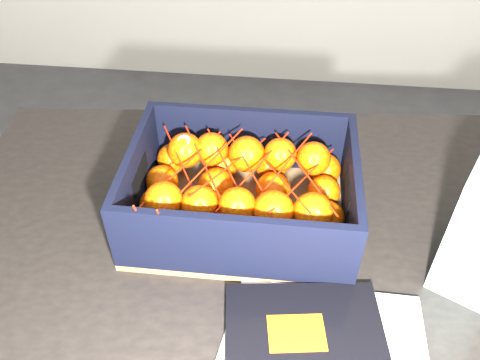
# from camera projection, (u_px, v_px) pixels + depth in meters

# --- Properties ---
(table) EXTENTS (1.26, 0.89, 0.75)m
(table) POSITION_uv_depth(u_px,v_px,m) (306.00, 298.00, 0.84)
(table) COLOR black
(table) RESTS_ON ground
(produce_crate) EXTENTS (0.35, 0.27, 0.13)m
(produce_crate) POSITION_uv_depth(u_px,v_px,m) (242.00, 198.00, 0.81)
(produce_crate) COLOR olive
(produce_crate) RESTS_ON table
(clementine_heap) EXTENTS (0.33, 0.25, 0.11)m
(clementine_heap) POSITION_uv_depth(u_px,v_px,m) (242.00, 192.00, 0.80)
(clementine_heap) COLOR #D74904
(clementine_heap) RESTS_ON produce_crate
(mesh_net) EXTENTS (0.29, 0.23, 0.09)m
(mesh_net) POSITION_uv_depth(u_px,v_px,m) (235.00, 175.00, 0.76)
(mesh_net) COLOR red
(mesh_net) RESTS_ON clementine_heap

